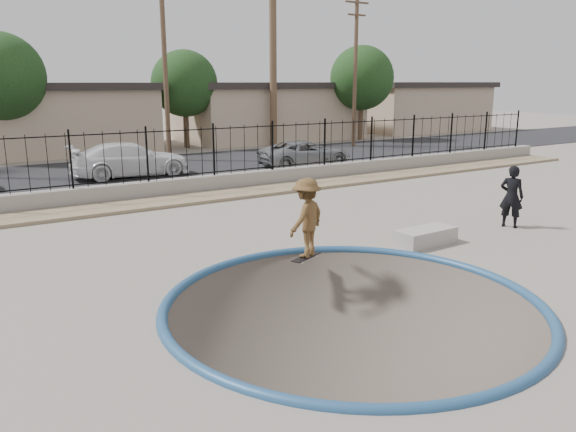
% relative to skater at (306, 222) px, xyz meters
% --- Properties ---
extents(ground, '(120.00, 120.00, 2.20)m').
position_rel_skater_xyz_m(ground, '(-0.75, 10.36, -2.00)').
color(ground, slate).
rests_on(ground, ground).
extents(bowl_pit, '(6.84, 6.84, 1.80)m').
position_rel_skater_xyz_m(bowl_pit, '(-0.75, -2.64, -0.90)').
color(bowl_pit, '#453C35').
rests_on(bowl_pit, ground).
extents(coping_ring, '(7.04, 7.04, 0.20)m').
position_rel_skater_xyz_m(coping_ring, '(-0.75, -2.64, -0.90)').
color(coping_ring, navy).
rests_on(coping_ring, ground).
extents(rock_strip, '(42.00, 1.60, 0.11)m').
position_rel_skater_xyz_m(rock_strip, '(-0.75, 7.56, -0.84)').
color(rock_strip, tan).
rests_on(rock_strip, ground).
extents(retaining_wall, '(42.00, 0.45, 0.60)m').
position_rel_skater_xyz_m(retaining_wall, '(-0.75, 8.66, -0.60)').
color(retaining_wall, gray).
rests_on(retaining_wall, ground).
extents(fence, '(40.00, 0.04, 1.80)m').
position_rel_skater_xyz_m(fence, '(-0.75, 8.66, 0.60)').
color(fence, black).
rests_on(fence, retaining_wall).
extents(street, '(90.00, 8.00, 0.04)m').
position_rel_skater_xyz_m(street, '(-0.75, 15.36, -0.88)').
color(street, black).
rests_on(street, ground).
extents(house_center, '(10.60, 8.60, 3.90)m').
position_rel_skater_xyz_m(house_center, '(-0.75, 24.86, 1.08)').
color(house_center, tan).
rests_on(house_center, ground).
extents(house_east, '(12.60, 8.60, 3.90)m').
position_rel_skater_xyz_m(house_east, '(13.25, 24.86, 1.07)').
color(house_east, tan).
rests_on(house_east, ground).
extents(house_east_far, '(11.60, 8.60, 3.90)m').
position_rel_skater_xyz_m(house_east_far, '(27.25, 24.86, 1.08)').
color(house_east_far, tan).
rests_on(house_east_far, ground).
extents(palm_right, '(2.30, 2.30, 10.30)m').
position_rel_skater_xyz_m(palm_right, '(11.25, 20.36, 6.43)').
color(palm_right, brown).
rests_on(palm_right, ground).
extents(utility_pole_mid, '(1.70, 0.24, 9.50)m').
position_rel_skater_xyz_m(utility_pole_mid, '(3.25, 17.36, 4.06)').
color(utility_pole_mid, '#473323').
rests_on(utility_pole_mid, ground).
extents(utility_pole_right, '(1.70, 0.24, 9.00)m').
position_rel_skater_xyz_m(utility_pole_right, '(15.25, 17.36, 3.80)').
color(utility_pole_right, '#473323').
rests_on(utility_pole_right, ground).
extents(street_tree_left, '(4.32, 4.32, 6.36)m').
position_rel_skater_xyz_m(street_tree_left, '(-3.75, 21.36, 3.29)').
color(street_tree_left, '#473323').
rests_on(street_tree_left, ground).
extents(street_tree_mid, '(3.96, 3.96, 5.83)m').
position_rel_skater_xyz_m(street_tree_mid, '(6.25, 22.36, 2.94)').
color(street_tree_mid, '#473323').
rests_on(street_tree_mid, ground).
extents(street_tree_right, '(4.32, 4.32, 6.36)m').
position_rel_skater_xyz_m(street_tree_right, '(18.25, 20.36, 3.29)').
color(street_tree_right, '#473323').
rests_on(street_tree_right, ground).
extents(skater, '(1.33, 1.09, 1.80)m').
position_rel_skater_xyz_m(skater, '(0.00, 0.00, 0.00)').
color(skater, brown).
rests_on(skater, ground).
extents(skateboard, '(0.93, 0.57, 0.08)m').
position_rel_skater_xyz_m(skateboard, '(-0.00, -0.00, -0.83)').
color(skateboard, black).
rests_on(skateboard, ground).
extents(videographer, '(0.65, 0.75, 1.74)m').
position_rel_skater_xyz_m(videographer, '(6.48, -0.55, -0.03)').
color(videographer, black).
rests_on(videographer, ground).
extents(concrete_ledge, '(1.62, 0.75, 0.40)m').
position_rel_skater_xyz_m(concrete_ledge, '(3.25, -0.53, -0.70)').
color(concrete_ledge, '#9F988D').
rests_on(concrete_ledge, ground).
extents(car_c, '(5.04, 2.24, 1.44)m').
position_rel_skater_xyz_m(car_c, '(0.06, 13.36, -0.14)').
color(car_c, white).
rests_on(car_c, street).
extents(car_d, '(4.56, 2.30, 1.24)m').
position_rel_skater_xyz_m(car_d, '(7.88, 11.76, -0.24)').
color(car_d, gray).
rests_on(car_d, street).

